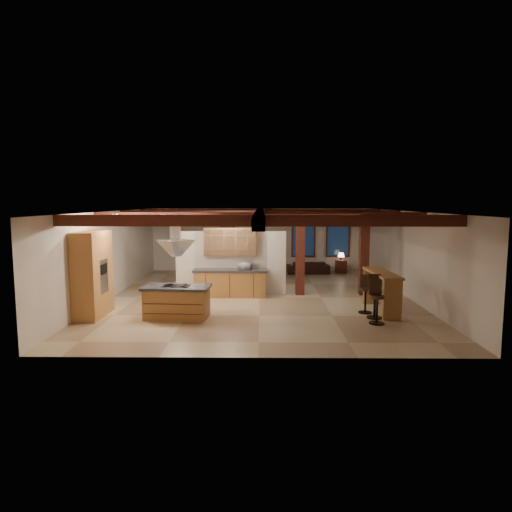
# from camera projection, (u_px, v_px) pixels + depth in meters

# --- Properties ---
(ground) EXTENTS (12.00, 12.00, 0.00)m
(ground) POSITION_uv_depth(u_px,v_px,m) (260.00, 297.00, 15.41)
(ground) COLOR tan
(ground) RESTS_ON ground
(room_walls) EXTENTS (12.00, 12.00, 12.00)m
(room_walls) POSITION_uv_depth(u_px,v_px,m) (260.00, 245.00, 15.20)
(room_walls) COLOR beige
(room_walls) RESTS_ON ground
(ceiling_beams) EXTENTS (10.00, 12.00, 0.28)m
(ceiling_beams) POSITION_uv_depth(u_px,v_px,m) (260.00, 216.00, 15.08)
(ceiling_beams) COLOR #3B150E
(ceiling_beams) RESTS_ON room_walls
(timber_posts) EXTENTS (2.50, 0.30, 2.90)m
(timber_posts) POSITION_uv_depth(u_px,v_px,m) (332.00, 244.00, 15.67)
(timber_posts) COLOR #3B150E
(timber_posts) RESTS_ON ground
(partition_wall) EXTENTS (3.80, 0.18, 2.20)m
(partition_wall) POSITION_uv_depth(u_px,v_px,m) (231.00, 263.00, 15.79)
(partition_wall) COLOR beige
(partition_wall) RESTS_ON ground
(pantry_cabinet) EXTENTS (0.67, 1.60, 2.40)m
(pantry_cabinet) POSITION_uv_depth(u_px,v_px,m) (93.00, 274.00, 12.75)
(pantry_cabinet) COLOR #A76835
(pantry_cabinet) RESTS_ON ground
(back_counter) EXTENTS (2.50, 0.66, 0.94)m
(back_counter) POSITION_uv_depth(u_px,v_px,m) (230.00, 283.00, 15.48)
(back_counter) COLOR #A76835
(back_counter) RESTS_ON ground
(upper_display_cabinet) EXTENTS (1.80, 0.36, 0.95)m
(upper_display_cabinet) POSITION_uv_depth(u_px,v_px,m) (230.00, 242.00, 15.51)
(upper_display_cabinet) COLOR #A76835
(upper_display_cabinet) RESTS_ON partition_wall
(range_hood) EXTENTS (1.10, 1.10, 1.40)m
(range_hood) POSITION_uv_depth(u_px,v_px,m) (176.00, 254.00, 12.51)
(range_hood) COLOR silver
(range_hood) RESTS_ON room_walls
(back_windows) EXTENTS (2.70, 0.07, 1.70)m
(back_windows) POSITION_uv_depth(u_px,v_px,m) (321.00, 239.00, 21.09)
(back_windows) COLOR #3B150E
(back_windows) RESTS_ON room_walls
(framed_art) EXTENTS (0.65, 0.05, 0.85)m
(framed_art) POSITION_uv_depth(u_px,v_px,m) (228.00, 234.00, 21.12)
(framed_art) COLOR #3B150E
(framed_art) RESTS_ON room_walls
(recessed_cans) EXTENTS (3.16, 2.46, 0.03)m
(recessed_cans) POSITION_uv_depth(u_px,v_px,m) (172.00, 214.00, 13.18)
(recessed_cans) COLOR silver
(recessed_cans) RESTS_ON room_walls
(kitchen_island) EXTENTS (1.90, 1.10, 0.91)m
(kitchen_island) POSITION_uv_depth(u_px,v_px,m) (177.00, 301.00, 12.67)
(kitchen_island) COLOR #A76835
(kitchen_island) RESTS_ON ground
(dining_table) EXTENTS (2.22, 1.66, 0.70)m
(dining_table) POSITION_uv_depth(u_px,v_px,m) (240.00, 276.00, 17.76)
(dining_table) COLOR #3A160E
(dining_table) RESTS_ON ground
(sofa) EXTENTS (1.93, 0.84, 0.55)m
(sofa) POSITION_uv_depth(u_px,v_px,m) (308.00, 267.00, 20.48)
(sofa) COLOR black
(sofa) RESTS_ON ground
(microwave) EXTENTS (0.49, 0.39, 0.24)m
(microwave) POSITION_uv_depth(u_px,v_px,m) (245.00, 266.00, 15.40)
(microwave) COLOR silver
(microwave) RESTS_ON back_counter
(bar_counter) EXTENTS (0.65, 2.26, 1.18)m
(bar_counter) POSITION_uv_depth(u_px,v_px,m) (382.00, 285.00, 13.35)
(bar_counter) COLOR #A76835
(bar_counter) RESTS_ON ground
(side_table) EXTENTS (0.46, 0.46, 0.57)m
(side_table) POSITION_uv_depth(u_px,v_px,m) (341.00, 267.00, 20.67)
(side_table) COLOR #3B150E
(side_table) RESTS_ON ground
(table_lamp) EXTENTS (0.29, 0.29, 0.34)m
(table_lamp) POSITION_uv_depth(u_px,v_px,m) (341.00, 255.00, 20.61)
(table_lamp) COLOR black
(table_lamp) RESTS_ON side_table
(bar_stool_a) EXTENTS (0.40, 0.41, 1.15)m
(bar_stool_a) POSITION_uv_depth(u_px,v_px,m) (377.00, 302.00, 12.05)
(bar_stool_a) COLOR black
(bar_stool_a) RESTS_ON ground
(bar_stool_b) EXTENTS (0.42, 0.43, 1.21)m
(bar_stool_b) POSITION_uv_depth(u_px,v_px,m) (375.00, 296.00, 12.63)
(bar_stool_b) COLOR black
(bar_stool_b) RESTS_ON ground
(bar_stool_c) EXTENTS (0.40, 0.41, 1.11)m
(bar_stool_c) POSITION_uv_depth(u_px,v_px,m) (366.00, 294.00, 13.22)
(bar_stool_c) COLOR black
(bar_stool_c) RESTS_ON ground
(dining_chairs) EXTENTS (1.95, 1.95, 1.13)m
(dining_chairs) POSITION_uv_depth(u_px,v_px,m) (240.00, 270.00, 17.73)
(dining_chairs) COLOR #3B150E
(dining_chairs) RESTS_ON ground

